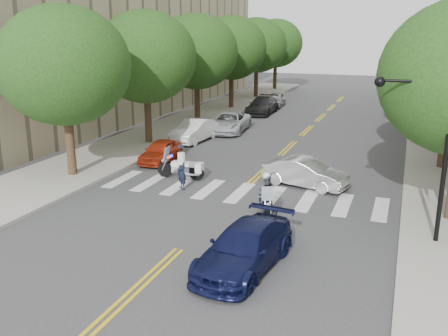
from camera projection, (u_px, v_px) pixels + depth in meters
The scene contains 24 objects.
ground at pixel (179, 250), 17.00m from camera, with size 140.00×140.00×0.00m, color #38383A.
sidewalk_left at pixel (190, 121), 40.02m from camera, with size 5.00×60.00×0.15m, color #9E9991.
sidewalk_right at pixel (447, 139), 33.65m from camera, with size 5.00×60.00×0.15m, color #9E9991.
tree_l_0 at pixel (64, 66), 23.87m from camera, with size 6.40×6.40×8.45m.
tree_l_1 at pixel (146, 57), 31.09m from camera, with size 6.40×6.40×8.45m.
tree_l_2 at pixel (197, 52), 38.31m from camera, with size 6.40×6.40×8.45m.
tree_l_3 at pixel (231, 48), 45.53m from camera, with size 6.40×6.40×8.45m.
tree_l_4 at pixel (257, 45), 52.75m from camera, with size 6.40×6.40×8.45m.
tree_l_5 at pixel (276, 43), 59.97m from camera, with size 6.40×6.40×8.45m.
tree_r_2 at pixel (445, 56), 32.40m from camera, with size 6.40×6.40×8.45m.
tree_r_3 at pixel (440, 51), 39.63m from camera, with size 6.40×6.40×8.45m.
tree_r_4 at pixel (436, 47), 46.85m from camera, with size 6.40×6.40×8.45m.
tree_r_5 at pixel (433, 45), 54.07m from camera, with size 6.40×6.40×8.45m.
traffic_signal_pole at pixel (432, 139), 16.56m from camera, with size 2.82×0.42×6.00m.
motorcycle_police at pixel (266, 196), 19.91m from camera, with size 1.07×2.15×1.81m.
motorcycle_parked at pixel (184, 168), 24.86m from camera, with size 2.45×0.57×1.58m.
officer_standing at pixel (182, 172), 23.17m from camera, with size 0.62×0.40×1.69m, color black.
convertible at pixel (305, 173), 23.62m from camera, with size 1.42×4.08×1.34m, color #B9B9BB.
sedan_blue at pixel (245, 248), 15.52m from camera, with size 1.91×4.70×1.37m, color #0D1137.
parked_car_a at pixel (161, 151), 28.04m from camera, with size 1.48×3.67×1.25m, color #A72911.
parked_car_b at pixel (195, 131), 33.09m from camera, with size 1.55×4.45×1.46m, color white.
parked_car_c at pixel (229, 122), 36.15m from camera, with size 2.34×5.08×1.41m, color silver.
parked_car_d at pixel (262, 105), 43.87m from camera, with size 2.07×5.10×1.48m, color black.
parked_car_e at pixel (275, 100), 48.00m from camera, with size 1.59×3.95×1.35m, color gray.
Camera 1 is at (6.87, -14.11, 7.26)m, focal length 40.00 mm.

